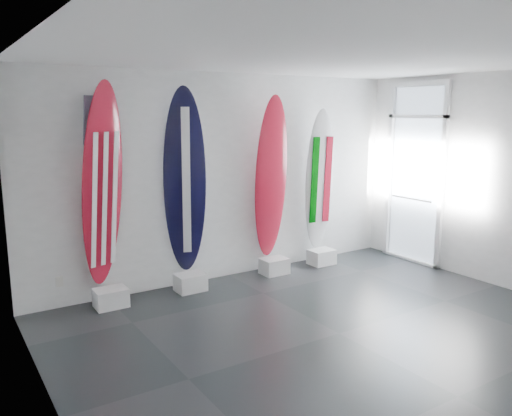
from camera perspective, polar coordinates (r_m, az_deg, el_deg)
floor at (r=5.99m, az=9.22°, el=-13.61°), size 6.00×6.00×0.00m
ceiling at (r=5.49m, az=10.18°, el=16.28°), size 6.00×6.00×0.00m
wall_back at (r=7.56m, az=-3.19°, el=3.43°), size 6.00×0.00×6.00m
wall_left at (r=4.19m, az=-22.35°, el=-3.18°), size 0.00×5.00×5.00m
wall_right at (r=7.87m, az=26.08°, el=2.65°), size 0.00×5.00×5.00m
display_block_usa at (r=6.86m, az=-15.84°, el=-9.59°), size 0.40×0.30×0.24m
surfboard_usa at (r=6.62m, az=-16.71°, el=2.26°), size 0.69×0.58×2.60m
display_block_navy at (r=7.24m, az=-7.30°, el=-8.20°), size 0.40×0.30×0.24m
surfboard_navy at (r=7.01m, az=-7.92°, el=2.88°), size 0.64×0.47×2.55m
display_block_swiss at (r=7.91m, az=2.05°, el=-6.47°), size 0.40×0.30×0.24m
surfboard_swiss at (r=7.71m, az=1.69°, el=3.34°), size 0.57×0.31×2.46m
display_block_italy at (r=8.46m, az=7.30°, el=-5.41°), size 0.40×0.30×0.24m
surfboard_italy at (r=8.28m, az=7.06°, el=3.11°), size 0.54×0.27×2.27m
wall_outlet at (r=6.95m, az=-21.03°, el=-7.65°), size 0.09×0.02×0.13m
glass_door at (r=8.75m, az=17.27°, el=3.45°), size 0.12×1.16×2.85m
balcony at (r=9.94m, az=21.93°, el=-1.44°), size 2.80×2.20×1.20m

